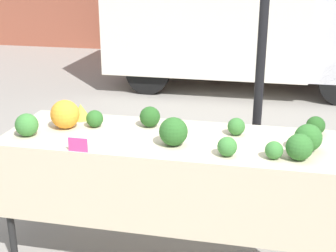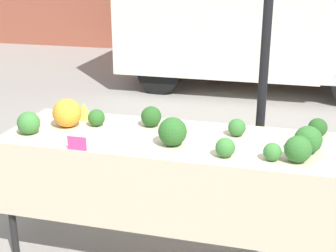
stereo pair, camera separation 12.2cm
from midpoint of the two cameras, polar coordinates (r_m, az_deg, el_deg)
The scene contains 16 objects.
tent_pole at distance 3.63m, azimuth 10.21°, elevation 6.41°, with size 0.07×0.07×2.48m.
parked_truck at distance 8.08m, azimuth 8.30°, elevation 14.59°, with size 4.49×2.14×2.63m.
market_table at distance 3.14m, azimuth -1.38°, elevation -3.86°, with size 2.24×0.76×0.92m.
orange_cauliflower at distance 3.39m, azimuth -13.45°, elevation 1.40°, with size 0.20×0.20×0.20m.
romanesco_head at distance 3.57m, azimuth -11.53°, elevation 1.72°, with size 0.15×0.15×0.12m.
broccoli_head_0 at distance 2.85m, azimuth 6.02°, elevation -2.52°, with size 0.12×0.12×0.12m.
broccoli_head_1 at distance 3.32m, azimuth -17.85°, elevation 0.12°, with size 0.16×0.16×0.16m.
broccoli_head_2 at distance 3.20m, azimuth 7.25°, elevation -0.07°, with size 0.12×0.12×0.12m.
broccoli_head_3 at distance 3.34m, azimuth -3.26°, elevation 1.13°, with size 0.15×0.15×0.15m.
broccoli_head_4 at distance 2.99m, azimuth -0.50°, elevation -0.69°, with size 0.19×0.19×0.19m.
broccoli_head_5 at distance 2.86m, azimuth 11.61°, elevation -2.91°, with size 0.11×0.11×0.11m.
broccoli_head_6 at distance 3.32m, azimuth 16.56°, elevation 0.04°, with size 0.13×0.13×0.13m.
broccoli_head_7 at distance 3.01m, azimuth 15.61°, elevation -1.40°, with size 0.17×0.17×0.17m.
broccoli_head_8 at distance 2.87m, azimuth 14.56°, elevation -2.51°, with size 0.16×0.16×0.16m.
broccoli_head_9 at distance 3.38m, azimuth -9.95°, elevation 0.88°, with size 0.12×0.12×0.12m.
price_sign at distance 2.97m, azimuth -12.09°, elevation -2.27°, with size 0.13×0.01×0.09m.
Camera 1 is at (0.63, -2.89, 2.04)m, focal length 50.00 mm.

